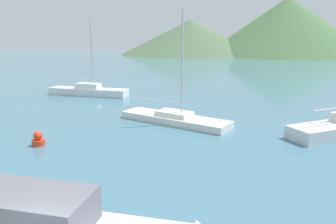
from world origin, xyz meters
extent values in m
cube|color=slate|center=(-1.66, 2.10, 1.30)|extent=(3.88, 1.77, 0.92)
cube|color=white|center=(-0.34, 16.05, 0.23)|extent=(7.84, 4.61, 0.46)
cube|color=white|center=(-0.34, 16.05, 0.62)|extent=(2.63, 2.09, 0.32)
cylinder|color=#BCBCC1|center=(0.19, 15.84, 3.86)|extent=(0.12, 0.12, 6.80)
cylinder|color=#BCBCC1|center=(-1.41, 16.47, 1.36)|extent=(3.24, 1.37, 0.10)
cube|color=white|center=(-10.53, 24.39, 0.35)|extent=(7.95, 1.93, 0.69)
cube|color=white|center=(-10.53, 24.39, 0.94)|extent=(2.42, 1.19, 0.49)
cylinder|color=#BCBCC1|center=(-9.93, 24.36, 4.04)|extent=(0.12, 0.12, 6.69)
cylinder|color=#BCBCC1|center=(-11.71, 24.45, 1.59)|extent=(3.55, 0.27, 0.10)
cylinder|color=red|center=(-6.43, 9.98, 0.15)|extent=(0.67, 0.67, 0.30)
sphere|color=red|center=(-6.43, 9.98, 0.54)|extent=(0.47, 0.47, 0.47)
cone|color=#4C6647|center=(-12.07, 99.10, 5.24)|extent=(43.03, 43.03, 10.48)
cone|color=#476B42|center=(16.86, 102.46, 8.52)|extent=(49.03, 49.03, 17.04)
camera|label=1|loc=(3.77, -4.59, 5.63)|focal=35.00mm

